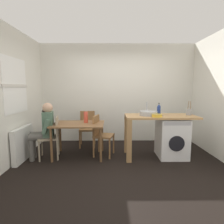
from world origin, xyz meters
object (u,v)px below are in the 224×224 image
Objects in this scene: seated_person at (44,128)px; vase at (86,117)px; bottle_tall_green at (159,110)px; chair_person_seat at (52,135)px; washing_machine at (172,138)px; chair_opposite at (101,133)px; mixing_bowl at (157,115)px; utensil_crock at (189,112)px; dining_table at (79,128)px; chair_spare_by_wall at (87,126)px.

seated_person is 4.91× the size of vase.
chair_person_seat is at bearing -177.19° from bottle_tall_green.
vase is at bearing 175.62° from washing_machine.
vase is (-1.60, 0.07, -0.18)m from bottle_tall_green.
bottle_tall_green is (1.27, -0.04, 0.53)m from chair_opposite.
vase is (0.85, 0.22, 0.19)m from seated_person.
chair_opposite is at bearing 178.19° from bottle_tall_green.
mixing_bowl is at bearing -105.21° from seated_person.
utensil_crock is at bearing 8.10° from washing_machine.
bottle_tall_green is (2.30, 0.11, 0.53)m from chair_person_seat.
mixing_bowl is at bearing -106.31° from chair_person_seat.
dining_table is at bearing 178.75° from washing_machine.
seated_person is 2.37m from mixing_bowl.
seated_person reaches higher than chair_person_seat.
vase is at bearing 177.66° from utensil_crock.
chair_opposite is 1.38m from bottle_tall_green.
bottle_tall_green is at bearing 68.43° from mixing_bowl.
bottle_tall_green is (1.66, -0.75, 0.53)m from chair_spare_by_wall.
washing_machine is (1.56, -0.11, -0.08)m from chair_opposite.
chair_person_seat is 1.04m from chair_opposite.
chair_person_seat is 2.99m from utensil_crock.
washing_machine is 1.94m from vase.
dining_table is 2.05m from washing_machine.
mixing_bowl is (1.17, -0.31, 0.44)m from chair_opposite.
chair_spare_by_wall is at bearing -54.07° from seated_person.
utensil_crock reaches higher than bottle_tall_green.
bottle_tall_green is at bearing -99.38° from chair_person_seat.
vase reaches higher than chair_person_seat.
dining_table is 3.67× the size of utensil_crock.
chair_opposite is (1.03, 0.15, 0.00)m from chair_person_seat.
seated_person reaches higher than dining_table.
bottle_tall_green is at bearing 178.18° from utensil_crock.
vase is (-2.25, 0.09, -0.13)m from utensil_crock.
washing_machine is (1.94, -0.82, -0.08)m from chair_spare_by_wall.
seated_person is at bearing -178.46° from washing_machine.
bottle_tall_green is 1.61m from vase.
utensil_crock reaches higher than dining_table.
dining_table is 1.22× the size of chair_spare_by_wall.
washing_machine is 3.28× the size of bottle_tall_green.
chair_person_seat is 1.00× the size of chair_opposite.
chair_spare_by_wall is 1.05× the size of washing_machine.
bottle_tall_green reaches higher than chair_spare_by_wall.
bottle_tall_green is at bearing 102.80° from chair_opposite.
chair_spare_by_wall is 0.76m from vase.
bottle_tall_green is at bearing 152.40° from chair_spare_by_wall.
vase reaches higher than chair_opposite.
bottle_tall_green is (-0.28, 0.07, 0.61)m from washing_machine.
bottle_tall_green is at bearing -2.55° from vase.
chair_person_seat is 0.23m from seated_person.
bottle_tall_green reaches higher than vase.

